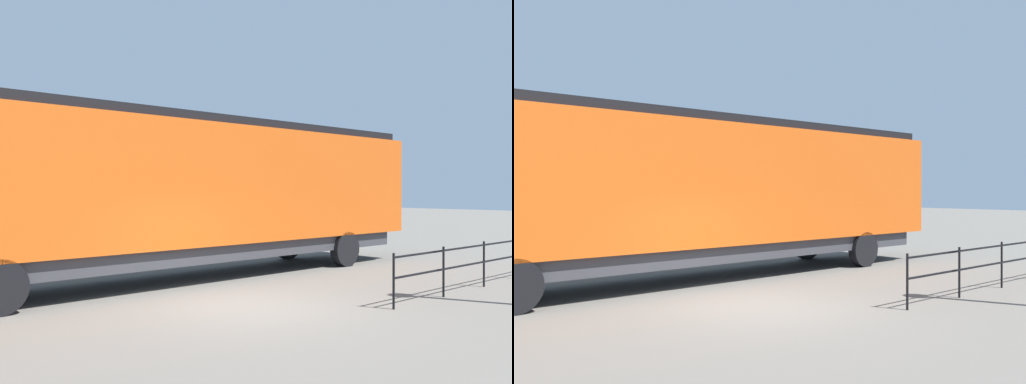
{
  "view_description": "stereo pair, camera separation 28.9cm",
  "coord_description": "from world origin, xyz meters",
  "views": [
    {
      "loc": [
        8.61,
        -7.54,
        2.41
      ],
      "look_at": [
        -0.46,
        0.65,
        2.38
      ],
      "focal_mm": 39.04,
      "sensor_mm": 36.0,
      "label": 1
    },
    {
      "loc": [
        8.8,
        -7.32,
        2.41
      ],
      "look_at": [
        -0.46,
        0.65,
        2.38
      ],
      "focal_mm": 39.04,
      "sensor_mm": 36.0,
      "label": 2
    }
  ],
  "objects": [
    {
      "name": "locomotive",
      "position": [
        -3.91,
        1.69,
        2.45
      ],
      "size": [
        2.87,
        16.39,
        4.4
      ],
      "color": "#D15114",
      "rests_on": "ground_plane"
    },
    {
      "name": "ground_plane",
      "position": [
        0.0,
        0.0,
        0.0
      ],
      "size": [
        120.0,
        120.0,
        0.0
      ],
      "primitive_type": "plane",
      "color": "#666059"
    }
  ]
}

